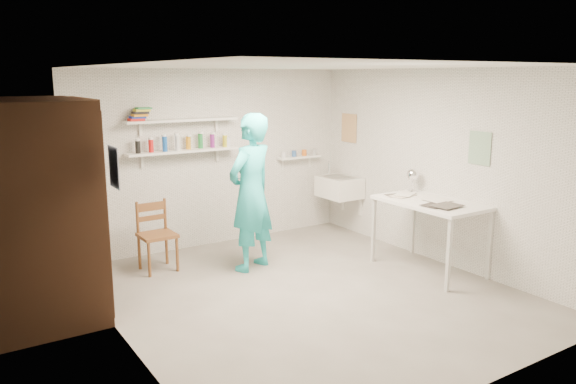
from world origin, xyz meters
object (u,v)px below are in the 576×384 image
man (251,193)px  work_table (429,236)px  belfast_sink (339,187)px  desk_lamp (413,175)px  wooden_chair (157,235)px  wall_clock (248,164)px

man → work_table: man is taller
belfast_sink → desk_lamp: size_ratio=3.73×
belfast_sink → wooden_chair: size_ratio=0.68×
belfast_sink → man: bearing=-160.4°
wooden_chair → work_table: 3.26m
belfast_sink → wall_clock: (-1.78, -0.46, 0.56)m
belfast_sink → wooden_chair: bearing=-177.7°
man → wall_clock: man is taller
belfast_sink → wall_clock: wall_clock is taller
belfast_sink → wooden_chair: 2.86m
wooden_chair → work_table: (2.74, -1.77, -0.01)m
belfast_sink → man: (-1.86, -0.66, 0.24)m
belfast_sink → wall_clock: bearing=-165.6°
belfast_sink → work_table: work_table is taller
desk_lamp → work_table: bearing=-112.4°
wall_clock → desk_lamp: size_ratio=2.11×
man → wooden_chair: size_ratio=2.15×
belfast_sink → wooden_chair: (-2.85, -0.11, -0.26)m
man → wooden_chair: bearing=-50.7°
wall_clock → wooden_chair: (-1.06, 0.34, -0.82)m
man → wall_clock: (0.08, 0.20, 0.31)m
man → desk_lamp: man is taller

